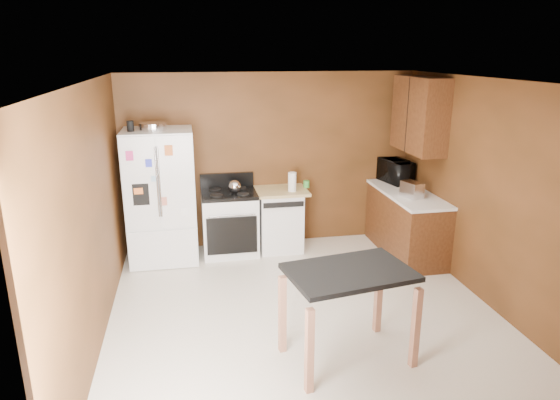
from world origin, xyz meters
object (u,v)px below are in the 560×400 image
object	(u,v)px
pen_cup	(130,126)
kettle	(235,186)
paper_towel	(292,182)
roasting_pan	(153,126)
toaster	(412,190)
gas_range	(230,222)
green_canister	(306,184)
island	(349,285)
refrigerator	(161,197)
dishwasher	(279,219)
microwave	(395,172)

from	to	relation	value
pen_cup	kettle	bearing A→B (deg)	3.72
kettle	paper_towel	world-z (taller)	paper_towel
roasting_pan	toaster	size ratio (longest dim) A/B	1.26
toaster	gas_range	xyz separation A→B (m)	(-2.38, 0.71, -0.54)
gas_range	green_canister	bearing A→B (deg)	3.83
island	refrigerator	bearing A→B (deg)	122.75
roasting_pan	refrigerator	xyz separation A→B (m)	(0.04, -0.01, -0.95)
kettle	paper_towel	bearing A→B (deg)	-2.23
toaster	gas_range	world-z (taller)	toaster
paper_towel	refrigerator	world-z (taller)	refrigerator
roasting_pan	refrigerator	distance (m)	0.95
kettle	dishwasher	world-z (taller)	kettle
roasting_pan	pen_cup	world-z (taller)	pen_cup
microwave	refrigerator	bearing A→B (deg)	80.21
roasting_pan	green_canister	world-z (taller)	roasting_pan
roasting_pan	green_canister	distance (m)	2.27
kettle	refrigerator	bearing A→B (deg)	-179.58
toaster	refrigerator	xyz separation A→B (m)	(-3.29, 0.65, -0.10)
green_canister	refrigerator	xyz separation A→B (m)	(-2.03, -0.14, -0.04)
roasting_pan	island	world-z (taller)	roasting_pan
dishwasher	island	distance (m)	2.81
kettle	toaster	xyz separation A→B (m)	(2.30, -0.65, 0.02)
microwave	gas_range	size ratio (longest dim) A/B	0.50
roasting_pan	microwave	distance (m)	3.53
pen_cup	paper_towel	size ratio (longest dim) A/B	0.49
pen_cup	dishwasher	size ratio (longest dim) A/B	0.15
dishwasher	gas_range	bearing A→B (deg)	-178.06
microwave	kettle	bearing A→B (deg)	81.09
green_canister	gas_range	world-z (taller)	gas_range
green_canister	refrigerator	world-z (taller)	refrigerator
paper_towel	refrigerator	distance (m)	1.79
paper_towel	microwave	distance (m)	1.61
roasting_pan	toaster	distance (m)	3.50
microwave	island	distance (m)	3.32
kettle	green_canister	distance (m)	1.05
microwave	dishwasher	world-z (taller)	microwave
paper_towel	microwave	xyz separation A→B (m)	(1.60, 0.18, 0.03)
microwave	refrigerator	world-z (taller)	refrigerator
microwave	refrigerator	xyz separation A→B (m)	(-3.39, -0.15, -0.15)
island	microwave	bearing A→B (deg)	60.06
kettle	gas_range	distance (m)	0.54
roasting_pan	paper_towel	bearing A→B (deg)	-1.05
roasting_pan	gas_range	world-z (taller)	roasting_pan
refrigerator	dishwasher	world-z (taller)	refrigerator
dishwasher	island	bearing A→B (deg)	-87.67
refrigerator	gas_range	world-z (taller)	refrigerator
toaster	dishwasher	world-z (taller)	toaster
roasting_pan	refrigerator	size ratio (longest dim) A/B	0.20
kettle	gas_range	world-z (taller)	gas_range
kettle	dishwasher	size ratio (longest dim) A/B	0.20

